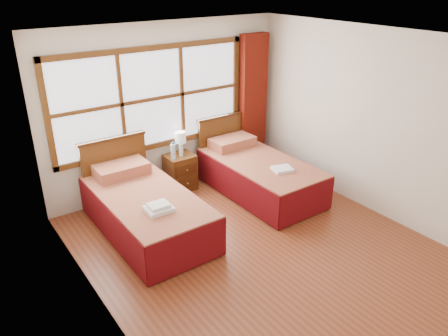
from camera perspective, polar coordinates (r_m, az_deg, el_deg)
floor at (r=5.73m, az=4.27°, el=-10.19°), size 4.50×4.50×0.00m
ceiling at (r=4.77m, az=5.27°, el=16.49°), size 4.50×4.50×0.00m
wall_back at (r=6.88m, az=-7.47°, el=7.75°), size 4.00×0.00×4.00m
wall_left at (r=4.22m, az=-16.69°, el=-4.23°), size 0.00×4.50×4.50m
wall_right at (r=6.51m, az=18.43°, el=5.72°), size 0.00×4.50×4.50m
window at (r=6.68m, az=-9.31°, el=8.92°), size 3.16×0.06×1.56m
curtain at (r=7.65m, az=3.77°, el=8.61°), size 0.50×0.16×2.30m
bed_left at (r=5.99m, az=-10.30°, el=-5.28°), size 1.09×2.11×1.06m
bed_right at (r=6.93m, az=4.39°, el=-0.71°), size 1.07×2.09×1.04m
nightstand at (r=7.04m, az=-5.71°, el=-0.54°), size 0.44×0.43×0.58m
towels_left at (r=5.40m, az=-8.52°, el=-5.15°), size 0.33×0.29×0.10m
towels_right at (r=6.49m, az=7.63°, el=-0.14°), size 0.34×0.31×0.04m
lamp at (r=6.96m, az=-5.74°, el=3.95°), size 0.18×0.18×0.35m
bottle_near at (r=6.77m, az=-6.66°, el=2.20°), size 0.07×0.07×0.27m
bottle_far at (r=6.87m, az=-5.63°, el=2.43°), size 0.06×0.06×0.23m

